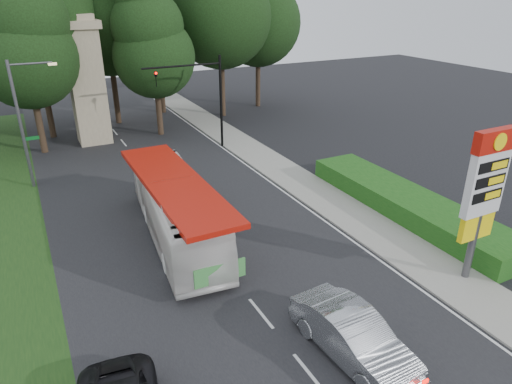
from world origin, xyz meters
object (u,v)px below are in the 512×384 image
gas_station_pylon (485,187)px  sedan_silver (353,336)px  traffic_signal_mast (205,90)px  monument (86,80)px  transit_bus (176,210)px  streetlight_signs (23,119)px

gas_station_pylon → sedan_silver: size_ratio=1.32×
gas_station_pylon → traffic_signal_mast: size_ratio=0.95×
monument → transit_bus: bearing=-86.8°
streetlight_signs → transit_bus: size_ratio=0.70×
streetlight_signs → gas_station_pylon: bearing=-51.0°
monument → sedan_silver: (3.78, -29.42, -4.25)m
monument → transit_bus: 19.00m
gas_station_pylon → streetlight_signs: streetlight_signs is taller
streetlight_signs → monument: (4.99, 7.99, 0.67)m
gas_station_pylon → transit_bus: gas_station_pylon is taller
sedan_silver → gas_station_pylon: bearing=6.5°
monument → sedan_silver: monument is taller
monument → sedan_silver: size_ratio=1.94×
sedan_silver → streetlight_signs: bearing=108.0°
transit_bus → sedan_silver: bearing=-70.0°
transit_bus → sedan_silver: size_ratio=2.19×
traffic_signal_mast → transit_bus: bearing=-117.7°
streetlight_signs → sedan_silver: streetlight_signs is taller
streetlight_signs → transit_bus: streetlight_signs is taller
sedan_silver → transit_bus: bearing=99.9°
traffic_signal_mast → monument: size_ratio=0.72×
gas_station_pylon → traffic_signal_mast: bearing=99.1°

